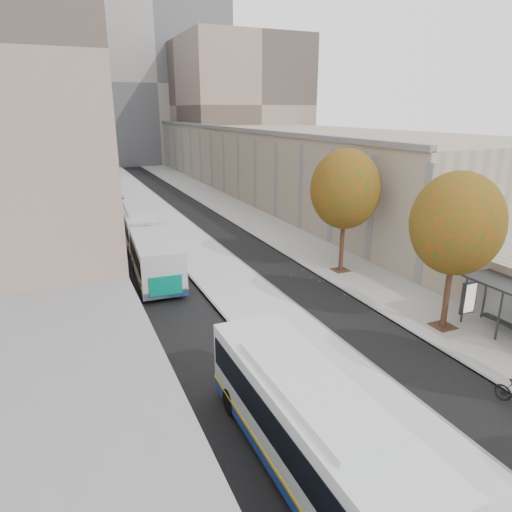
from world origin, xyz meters
TOP-DOWN VIEW (x-y plane):
  - bus_platform at (-3.88, 35.00)m, footprint 4.25×150.00m
  - sidewalk at (4.12, 35.00)m, footprint 4.75×150.00m
  - building_tan at (15.50, 64.00)m, footprint 18.00×92.00m
  - building_far_block at (6.00, 96.00)m, footprint 30.00×18.00m
  - tree_c at (3.60, 13.00)m, footprint 4.20×4.20m
  - tree_d at (3.60, 22.00)m, footprint 4.40×4.40m
  - bus_far at (-7.66, 29.80)m, footprint 3.61×17.27m
  - distant_car at (-7.43, 55.82)m, footprint 2.32×3.79m

SIDE VIEW (x-z plane):
  - sidewalk at x=4.12m, z-range 0.00..0.08m
  - bus_platform at x=-3.88m, z-range 0.00..0.15m
  - distant_car at x=-7.43m, z-range 0.00..1.20m
  - bus_far at x=-7.66m, z-range 0.13..2.99m
  - building_tan at x=15.50m, z-range 0.00..8.00m
  - tree_c at x=3.60m, z-range 1.61..8.89m
  - tree_d at x=3.60m, z-range 1.67..9.27m
  - building_far_block at x=6.00m, z-range 0.00..30.00m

